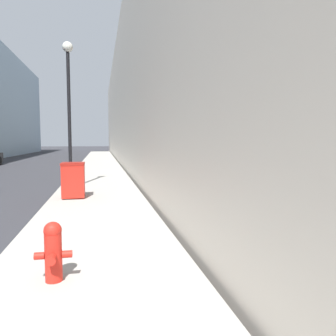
# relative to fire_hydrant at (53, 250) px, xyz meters

# --- Properties ---
(sidewalk_right) EXTENTS (2.83, 60.00, 0.14)m
(sidewalk_right) POSITION_rel_fire_hydrant_xyz_m (0.47, 17.47, -0.46)
(sidewalk_right) COLOR #ADA89E
(sidewalk_right) RESTS_ON ground
(building_right_stone) EXTENTS (12.00, 60.00, 10.32)m
(building_right_stone) POSITION_rel_fire_hydrant_xyz_m (7.99, 25.47, 4.63)
(building_right_stone) COLOR beige
(building_right_stone) RESTS_ON ground
(fire_hydrant) EXTENTS (0.45, 0.33, 0.75)m
(fire_hydrant) POSITION_rel_fire_hydrant_xyz_m (0.00, 0.00, 0.00)
(fire_hydrant) COLOR red
(fire_hydrant) RESTS_ON sidewalk_right
(trash_bin) EXTENTS (0.67, 0.66, 1.07)m
(trash_bin) POSITION_rel_fire_hydrant_xyz_m (-0.24, 6.04, 0.16)
(trash_bin) COLOR red
(trash_bin) RESTS_ON sidewalk_right
(lamppost) EXTENTS (0.37, 0.37, 5.21)m
(lamppost) POSITION_rel_fire_hydrant_xyz_m (-0.50, 8.20, 2.79)
(lamppost) COLOR black
(lamppost) RESTS_ON sidewalk_right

